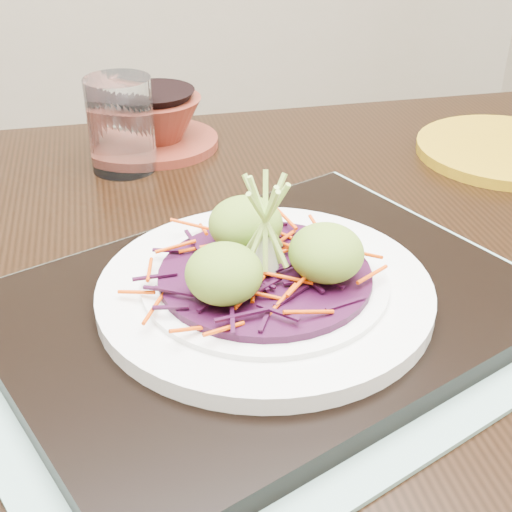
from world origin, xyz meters
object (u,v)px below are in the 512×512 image
object	(u,v)px
serving_tray	(265,308)
white_plate	(265,289)
yellow_plate	(506,150)
water_glass	(121,125)
terracotta_bowl_set	(157,125)
dining_table	(274,362)

from	to	relation	value
serving_tray	white_plate	world-z (taller)	white_plate
white_plate	yellow_plate	xyz separation A→B (m)	(0.41, 0.22, -0.03)
white_plate	serving_tray	bearing A→B (deg)	-116.57
water_glass	terracotta_bowl_set	xyz separation A→B (m)	(0.05, 0.05, -0.03)
white_plate	water_glass	size ratio (longest dim) A/B	2.46
white_plate	terracotta_bowl_set	xyz separation A→B (m)	(0.01, 0.40, -0.00)
water_glass	yellow_plate	size ratio (longest dim) A/B	0.50
white_plate	water_glass	distance (m)	0.35
white_plate	dining_table	bearing A→B (deg)	60.67
dining_table	terracotta_bowl_set	distance (m)	0.36
serving_tray	yellow_plate	world-z (taller)	serving_tray
white_plate	terracotta_bowl_set	distance (m)	0.40
water_glass	serving_tray	bearing A→B (deg)	-83.15
serving_tray	water_glass	distance (m)	0.35
dining_table	white_plate	distance (m)	0.16
serving_tray	white_plate	xyz separation A→B (m)	(0.00, 0.00, 0.02)
dining_table	terracotta_bowl_set	bearing A→B (deg)	103.01
terracotta_bowl_set	yellow_plate	bearing A→B (deg)	-24.61
water_glass	terracotta_bowl_set	distance (m)	0.08
white_plate	terracotta_bowl_set	bearing A→B (deg)	88.28
serving_tray	water_glass	xyz separation A→B (m)	(-0.04, 0.35, 0.04)
water_glass	dining_table	bearing A→B (deg)	-74.19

